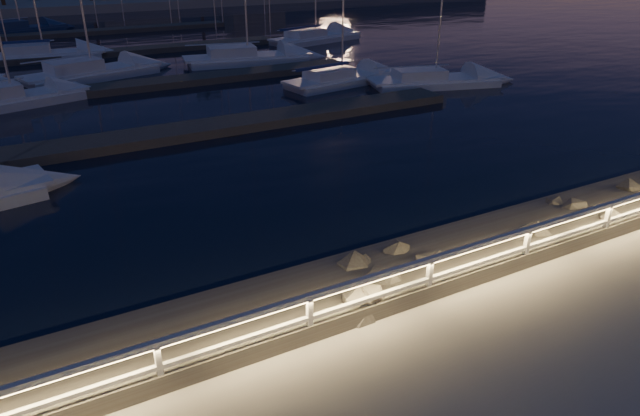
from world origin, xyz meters
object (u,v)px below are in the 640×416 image
Objects in this scene: guard_rail at (495,248)px; sailboat_k at (41,54)px; sailboat_f at (89,72)px; sailboat_n at (19,29)px; sailboat_d at (432,80)px; sailboat_c at (339,78)px; sailboat_g at (245,57)px; sailboat_e at (9,99)px; sailboat_l at (314,37)px.

guard_rail is 39.04m from sailboat_k.
sailboat_f is 1.08× the size of sailboat_n.
sailboat_k is (-19.69, 20.13, 0.03)m from sailboat_d.
sailboat_n is at bearing 135.85° from sailboat_d.
sailboat_g is at bearing 97.23° from sailboat_c.
sailboat_g is at bearing 3.54° from sailboat_e.
sailboat_g reaches higher than guard_rail.
sailboat_g is 10.53m from sailboat_l.
sailboat_e is (-17.69, 3.84, 0.04)m from sailboat_c.
sailboat_c is (8.28, 21.31, -0.96)m from guard_rail.
guard_rail is 3.26× the size of sailboat_d.
sailboat_g is 26.76m from sailboat_n.
sailboat_n is (-20.34, 35.15, 0.04)m from sailboat_d.
sailboat_g is (-2.56, 8.84, 0.05)m from sailboat_c.
guard_rail is 3.27× the size of sailboat_n.
sailboat_f is at bearing -169.46° from sailboat_g.
sailboat_d reaches higher than guard_rail.
sailboat_g is at bearing -79.90° from sailboat_n.
guard_rail is 30.51m from sailboat_f.
sailboat_n is at bearing 107.10° from sailboat_c.
sailboat_d is at bearing 54.83° from guard_rail.
sailboat_c is 35.78m from sailboat_n.
sailboat_k is 21.32m from sailboat_l.
sailboat_g reaches higher than sailboat_f.
sailboat_k is at bearing 100.02° from guard_rail.
sailboat_f is 10.44m from sailboat_g.
sailboat_e is 0.89× the size of sailboat_k.
sailboat_c is at bearing -126.90° from sailboat_l.
sailboat_d is (12.90, 18.31, -0.97)m from guard_rail.
sailboat_n reaches higher than sailboat_e.
sailboat_g is 15.00m from sailboat_k.
guard_rail is at bearing -96.67° from sailboat_f.
sailboat_e is at bearing -113.32° from sailboat_n.
sailboat_l reaches higher than guard_rail.
sailboat_d is (4.63, -3.00, -0.01)m from sailboat_c.
sailboat_c is 0.89× the size of sailboat_f.
sailboat_n is at bearing 71.27° from sailboat_e.
guard_rail is 2.98× the size of sailboat_l.
sailboat_c reaches higher than guard_rail.
sailboat_l is at bearing 58.55° from sailboat_c.
sailboat_k is 1.05× the size of sailboat_n.
sailboat_n is (-13.15, 23.31, -0.01)m from sailboat_g.
sailboat_d is 0.96× the size of sailboat_k.
guard_rail is 22.88m from sailboat_c.
sailboat_k reaches higher than sailboat_e.
sailboat_f is at bearing 161.96° from sailboat_d.
sailboat_f is 20.04m from sailboat_l.
sailboat_e is at bearing 110.53° from guard_rail.
sailboat_k is at bearing 122.39° from sailboat_c.
sailboat_n is (1.98, 28.31, -0.00)m from sailboat_e.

